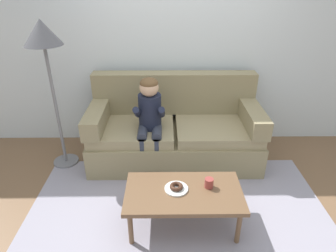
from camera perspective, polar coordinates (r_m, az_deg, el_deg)
ground at (r=3.15m, az=1.80°, el=-14.41°), size 10.00×10.00×0.00m
wall_back at (r=3.81m, az=1.28°, el=16.88°), size 8.00×0.10×2.80m
area_rug at (r=2.96m, az=1.99°, el=-17.56°), size 2.94×1.96×0.01m
couch at (r=3.64m, az=1.26°, el=-1.08°), size 2.02×0.90×1.02m
coffee_table at (r=2.69m, az=3.04°, el=-13.11°), size 1.04×0.56×0.39m
person_child at (r=3.31m, az=-3.56°, el=1.83°), size 0.34×0.58×1.10m
plate at (r=2.68m, az=1.62°, el=-12.01°), size 0.21×0.21×0.01m
donut at (r=2.66m, az=1.63°, el=-11.59°), size 0.16×0.16×0.04m
mug at (r=2.70m, az=7.92°, el=-10.84°), size 0.08×0.08×0.09m
toy_controller at (r=3.17m, az=8.93°, el=-13.91°), size 0.23×0.09×0.05m
floor_lamp at (r=3.37m, az=-22.81°, el=14.20°), size 0.39×0.39×1.70m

